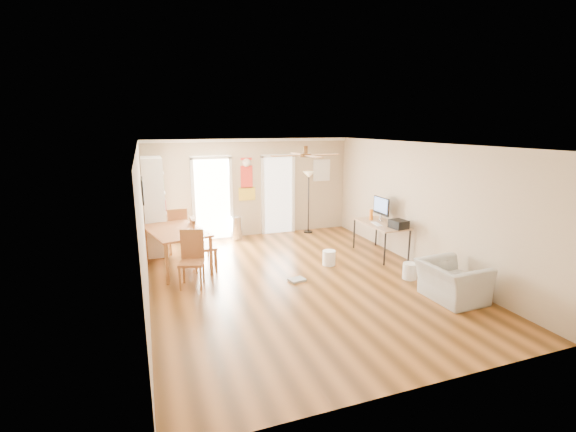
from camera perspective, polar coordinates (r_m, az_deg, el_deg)
name	(u,v)px	position (r m, az deg, el deg)	size (l,w,h in m)	color
floor	(298,280)	(7.82, 1.51, -9.17)	(7.00, 7.00, 0.00)	brown
ceiling	(299,145)	(7.26, 1.64, 10.22)	(5.50, 7.00, 0.00)	silver
wall_back	(251,188)	(10.71, -5.30, 4.03)	(5.50, 0.04, 2.60)	beige
wall_front	(419,283)	(4.50, 18.28, -9.10)	(5.50, 0.04, 2.60)	beige
wall_left	(143,227)	(6.94, -20.07, -1.55)	(0.04, 7.00, 2.60)	beige
wall_right	(421,205)	(8.80, 18.49, 1.49)	(0.04, 7.00, 2.60)	beige
crown_molding	(299,147)	(7.26, 1.64, 9.90)	(5.50, 7.00, 0.08)	white
kitchen_doorway	(212,200)	(10.53, -10.79, 2.32)	(0.90, 0.10, 2.10)	white
bathroom_doorway	(278,196)	(10.95, -1.45, 2.95)	(0.80, 0.10, 2.10)	white
wall_decal	(247,179)	(10.63, -5.95, 5.31)	(0.46, 0.03, 1.10)	red
ac_grille	(322,170)	(11.32, 4.85, 6.56)	(0.50, 0.04, 0.60)	white
framed_poster	(142,190)	(8.24, -20.16, 3.46)	(0.04, 0.66, 0.48)	black
ceiling_fan	(306,155)	(6.99, 2.54, 8.71)	(1.24, 1.24, 0.20)	#593819
bookshelf	(154,206)	(9.70, -18.63, 1.39)	(0.45, 1.01, 2.24)	white
dining_table	(177,249)	(8.64, -15.68, -4.58)	(1.00, 1.67, 0.83)	#9C6032
dining_chair_right_a	(201,239)	(9.00, -12.39, -3.28)	(0.40, 0.40, 0.96)	#935C2F
dining_chair_right_b	(205,244)	(8.34, -11.79, -4.00)	(0.46, 0.46, 1.11)	#9A6131
dining_chair_near	(191,260)	(7.55, -13.72, -6.14)	(0.43, 0.43, 1.05)	brown
dining_chair_far	(177,230)	(9.68, -15.60, -1.96)	(0.44, 0.44, 1.07)	#AD6237
trash_can	(237,228)	(10.50, -7.40, -1.74)	(0.29, 0.29, 0.62)	silver
torchiere_lamp	(308,202)	(11.01, 2.96, 1.96)	(0.32, 0.32, 1.71)	black
computer_desk	(380,239)	(9.43, 13.09, -3.22)	(0.70, 1.40, 0.75)	tan
imac	(381,209)	(9.51, 13.22, 0.98)	(0.08, 0.60, 0.56)	black
keyboard	(377,224)	(9.21, 12.62, -1.12)	(0.12, 0.38, 0.01)	white
printer	(399,224)	(8.95, 15.59, -1.13)	(0.31, 0.36, 0.18)	black
orange_bottle	(371,215)	(9.57, 11.86, 0.19)	(0.09, 0.09, 0.26)	orange
wastebasket_a	(329,258)	(8.62, 5.90, -5.99)	(0.28, 0.28, 0.32)	white
wastebasket_b	(410,271)	(8.18, 17.07, -7.56)	(0.28, 0.28, 0.32)	white
floor_cloth	(297,280)	(7.77, 1.29, -9.15)	(0.30, 0.23, 0.04)	gray
armchair	(452,281)	(7.44, 22.45, -8.67)	(1.01, 0.88, 0.66)	#A9AAA4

